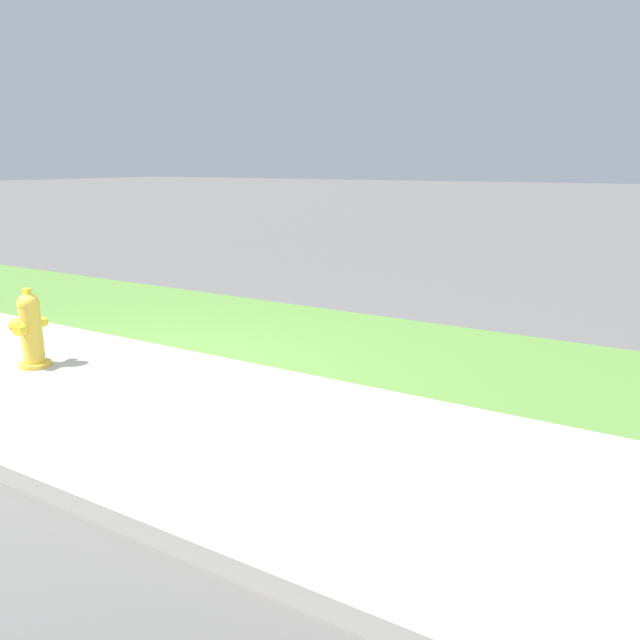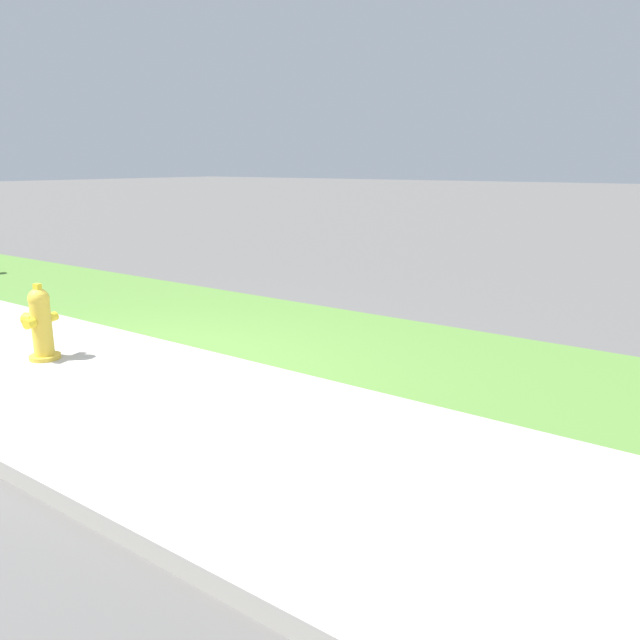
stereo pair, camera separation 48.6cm
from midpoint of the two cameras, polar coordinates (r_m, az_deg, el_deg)
name	(u,v)px [view 2 (the right image)]	position (r m, az deg, el deg)	size (l,w,h in m)	color
ground_plane	(102,384)	(5.54, -16.93, -5.67)	(120.00, 120.00, 0.00)	#5B5956
sidewalk_pavement	(102,384)	(5.53, -16.94, -5.62)	(18.00, 2.38, 0.01)	#ADA89E
grass_verge	(279,327)	(7.11, -1.85, -0.63)	(18.00, 2.30, 0.01)	#568438
fire_hydrant_across_street	(41,324)	(6.31, -22.18, -0.35)	(0.34, 0.37, 0.74)	gold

